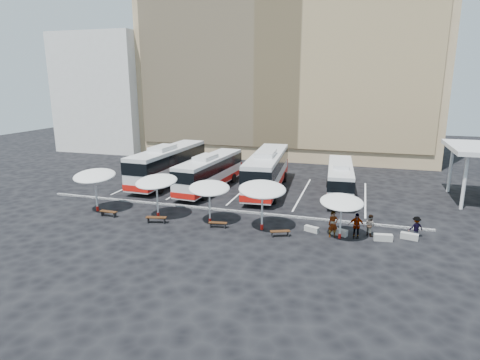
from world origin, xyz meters
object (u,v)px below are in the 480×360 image
(wood_bench_2, at_px, (218,224))
(sunshade_2, at_px, (209,188))
(bus_3, at_px, (340,179))
(conc_bench_1, at_px, (339,232))
(passenger_2, at_px, (356,226))
(wood_bench_3, at_px, (280,232))
(conc_bench_0, at_px, (312,229))
(bus_1, at_px, (210,171))
(bus_2, at_px, (267,170))
(sunshade_0, at_px, (95,176))
(passenger_3, at_px, (416,227))
(passenger_0, at_px, (333,224))
(conc_bench_3, at_px, (409,236))
(passenger_1, at_px, (370,225))
(wood_bench_0, at_px, (108,212))
(sunshade_1, at_px, (156,182))
(sunshade_4, at_px, (342,202))
(sunshade_3, at_px, (262,189))
(conc_bench_2, at_px, (383,237))
(wood_bench_1, at_px, (156,218))
(bus_0, at_px, (168,163))

(wood_bench_2, bearing_deg, sunshade_2, 139.16)
(bus_3, bearing_deg, conc_bench_1, -90.48)
(conc_bench_1, height_order, passenger_2, passenger_2)
(wood_bench_3, height_order, conc_bench_0, wood_bench_3)
(bus_1, bearing_deg, bus_2, 17.08)
(sunshade_0, bearing_deg, wood_bench_3, -4.21)
(wood_bench_3, relative_size, passenger_2, 0.79)
(wood_bench_2, xyz_separation_m, wood_bench_3, (4.90, -0.38, 0.00))
(sunshade_2, relative_size, passenger_3, 2.66)
(sunshade_2, height_order, passenger_0, sunshade_2)
(conc_bench_3, bearing_deg, passenger_1, -178.97)
(bus_1, height_order, wood_bench_0, bus_1)
(bus_1, xyz_separation_m, passenger_2, (14.71, -9.37, -0.98))
(wood_bench_2, relative_size, conc_bench_1, 1.17)
(bus_2, height_order, passenger_3, bus_2)
(sunshade_1, bearing_deg, conc_bench_3, 2.73)
(sunshade_2, relative_size, passenger_2, 2.31)
(sunshade_0, relative_size, passenger_1, 2.67)
(bus_1, relative_size, wood_bench_3, 8.10)
(sunshade_4, relative_size, passenger_2, 2.02)
(sunshade_0, height_order, sunshade_1, sunshade_0)
(sunshade_2, bearing_deg, bus_1, 110.89)
(bus_2, bearing_deg, conc_bench_0, -64.95)
(bus_1, relative_size, wood_bench_2, 8.17)
(sunshade_3, xyz_separation_m, passenger_2, (6.82, 0.34, -2.20))
(bus_3, distance_m, wood_bench_3, 12.54)
(sunshade_2, relative_size, conc_bench_2, 3.39)
(conc_bench_0, relative_size, conc_bench_3, 0.91)
(wood_bench_2, bearing_deg, sunshade_1, 171.04)
(conc_bench_0, bearing_deg, sunshade_0, -178.65)
(sunshade_3, bearing_deg, conc_bench_3, 6.37)
(sunshade_1, height_order, wood_bench_3, sunshade_1)
(bus_3, distance_m, wood_bench_1, 18.01)
(bus_0, height_order, bus_2, bus_2)
(sunshade_0, height_order, conc_bench_3, sunshade_0)
(bus_0, xyz_separation_m, sunshade_0, (-1.35, -10.91, 0.94))
(wood_bench_2, bearing_deg, conc_bench_2, 4.66)
(bus_2, distance_m, passenger_2, 14.02)
(bus_0, bearing_deg, bus_3, 1.65)
(bus_2, distance_m, conc_bench_1, 13.22)
(conc_bench_2, height_order, passenger_1, passenger_1)
(wood_bench_0, height_order, passenger_1, passenger_1)
(sunshade_2, height_order, wood_bench_0, sunshade_2)
(wood_bench_2, bearing_deg, bus_0, 130.42)
(passenger_0, bearing_deg, bus_2, 102.71)
(passenger_2, bearing_deg, conc_bench_2, -0.42)
(wood_bench_2, bearing_deg, bus_2, 84.57)
(wood_bench_0, relative_size, passenger_1, 0.97)
(sunshade_1, bearing_deg, sunshade_3, -1.60)
(sunshade_0, bearing_deg, passenger_0, -0.46)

